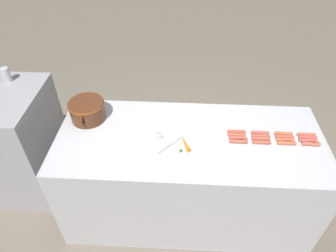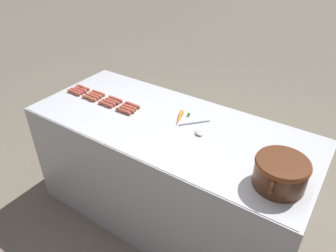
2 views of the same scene
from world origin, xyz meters
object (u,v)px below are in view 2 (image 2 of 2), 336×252
at_px(hot_dog_5, 96,95).
at_px(hot_dog_11, 127,109).
at_px(hot_dog_10, 109,102).
at_px(serving_spoon, 197,129).
at_px(hot_dog_1, 99,93).
at_px(bean_pot, 281,172).
at_px(hot_dog_2, 115,99).
at_px(hot_dog_14, 106,104).
at_px(hot_dog_9, 92,96).
at_px(hot_dog_15, 123,111).
at_px(hot_dog_7, 129,107).
at_px(hot_dog_6, 112,101).
at_px(hot_dog_3, 133,105).
at_px(hot_dog_8, 77,91).
at_px(hot_dog_0, 83,87).
at_px(hot_dog_4, 81,89).
at_px(hot_dog_13, 89,98).
at_px(carrot, 180,118).
at_px(hot_dog_12, 74,92).

xyz_separation_m(hot_dog_5, hot_dog_11, (0.04, 0.35, 0.00)).
relative_size(hot_dog_10, serving_spoon, 0.62).
bearing_deg(hot_dog_1, bean_pot, 81.86).
bearing_deg(hot_dog_2, hot_dog_14, -3.32).
relative_size(hot_dog_9, hot_dog_15, 1.00).
height_order(hot_dog_1, hot_dog_7, same).
xyz_separation_m(hot_dog_2, hot_dog_6, (0.04, 0.00, 0.00)).
distance_m(hot_dog_3, hot_dog_11, 0.07).
xyz_separation_m(hot_dog_8, hot_dog_11, (0.00, 0.53, 0.00)).
bearing_deg(hot_dog_10, hot_dog_2, 175.16).
xyz_separation_m(hot_dog_1, hot_dog_6, (0.04, 0.18, 0.00)).
relative_size(hot_dog_0, hot_dog_4, 1.00).
bearing_deg(hot_dog_8, hot_dog_9, 90.05).
height_order(hot_dog_0, hot_dog_10, same).
height_order(hot_dog_5, hot_dog_7, same).
distance_m(hot_dog_1, serving_spoon, 0.91).
bearing_deg(hot_dog_5, hot_dog_13, -0.86).
bearing_deg(hot_dog_2, hot_dog_9, -68.80).
bearing_deg(hot_dog_9, hot_dog_8, -89.95).
bearing_deg(hot_dog_15, hot_dog_10, -101.99).
bearing_deg(hot_dog_0, hot_dog_10, 78.97).
distance_m(hot_dog_15, bean_pot, 1.17).
xyz_separation_m(hot_dog_2, hot_dog_4, (0.03, -0.35, 0.00)).
bearing_deg(carrot, hot_dog_0, -87.30).
height_order(bean_pot, carrot, bean_pot).
height_order(hot_dog_0, hot_dog_7, same).
relative_size(hot_dog_5, hot_dog_14, 1.00).
distance_m(hot_dog_0, serving_spoon, 1.08).
bearing_deg(hot_dog_0, hot_dog_9, 68.45).
height_order(hot_dog_9, hot_dog_14, same).
height_order(hot_dog_3, hot_dog_6, same).
distance_m(hot_dog_12, hot_dog_14, 0.34).
height_order(hot_dog_0, hot_dog_4, same).
height_order(hot_dog_6, hot_dog_12, same).
distance_m(hot_dog_6, hot_dog_14, 0.07).
height_order(hot_dog_11, bean_pot, bean_pot).
bearing_deg(hot_dog_15, hot_dog_0, -101.35).
bearing_deg(hot_dog_14, hot_dog_5, -112.19).
distance_m(hot_dog_4, hot_dog_8, 0.04).
relative_size(hot_dog_6, serving_spoon, 0.62).
bearing_deg(hot_dog_1, carrot, 93.30).
relative_size(hot_dog_8, carrot, 0.79).
bearing_deg(hot_dog_6, hot_dog_2, -178.71).
xyz_separation_m(hot_dog_12, bean_pot, (0.11, 1.68, 0.08)).
bearing_deg(hot_dog_15, hot_dog_13, -90.35).
bearing_deg(bean_pot, hot_dog_0, -97.29).
xyz_separation_m(hot_dog_0, hot_dog_11, (0.07, 0.53, 0.00)).
height_order(hot_dog_1, hot_dog_13, same).
bearing_deg(hot_dog_5, serving_spoon, 91.71).
xyz_separation_m(hot_dog_7, carrot, (-0.08, 0.39, 0.00)).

